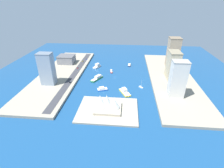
% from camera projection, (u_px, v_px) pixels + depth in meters
% --- Properties ---
extents(ground_plane, '(440.00, 440.00, 0.00)m').
position_uv_depth(ground_plane, '(115.00, 77.00, 289.25)').
color(ground_plane, navy).
extents(quay_west, '(70.00, 240.00, 3.43)m').
position_uv_depth(quay_west, '(171.00, 78.00, 280.69)').
color(quay_west, '#9E937F').
rests_on(quay_west, ground_plane).
extents(quay_east, '(70.00, 240.00, 3.43)m').
position_uv_depth(quay_east, '(61.00, 74.00, 296.23)').
color(quay_east, '#9E937F').
rests_on(quay_east, ground_plane).
extents(peninsula_point, '(71.51, 54.67, 2.00)m').
position_uv_depth(peninsula_point, '(108.00, 110.00, 203.78)').
color(peninsula_point, '#A89E89').
rests_on(peninsula_point, ground_plane).
extents(road_strip, '(10.46, 228.00, 0.15)m').
position_uv_depth(road_strip, '(75.00, 74.00, 293.43)').
color(road_strip, '#38383D').
rests_on(road_strip, quay_east).
extents(ferry_yellow_fast, '(18.19, 25.22, 6.69)m').
position_uv_depth(ferry_yellow_fast, '(125.00, 92.00, 240.75)').
color(ferry_yellow_fast, yellow).
rests_on(ferry_yellow_fast, ground_plane).
extents(tugboat_red, '(5.39, 13.03, 3.77)m').
position_uv_depth(tugboat_red, '(111.00, 71.00, 308.01)').
color(tugboat_red, red).
rests_on(tugboat_red, ground_plane).
extents(patrol_launch_navy, '(5.62, 16.57, 3.37)m').
position_uv_depth(patrol_launch_navy, '(129.00, 65.00, 337.63)').
color(patrol_launch_navy, '#1E284C').
rests_on(patrol_launch_navy, ground_plane).
extents(ferry_green_doubledeck, '(18.43, 26.56, 6.04)m').
position_uv_depth(ferry_green_doubledeck, '(97.00, 78.00, 280.36)').
color(ferry_green_doubledeck, '#2D8C4C').
rests_on(ferry_green_doubledeck, ground_plane).
extents(catamaran_blue, '(16.97, 12.49, 4.39)m').
position_uv_depth(catamaran_blue, '(102.00, 89.00, 248.75)').
color(catamaran_blue, blue).
rests_on(catamaran_blue, ground_plane).
extents(ferry_white_commuter, '(14.41, 20.28, 7.81)m').
position_uv_depth(ferry_white_commuter, '(97.00, 66.00, 326.92)').
color(ferry_white_commuter, silver).
rests_on(ferry_white_commuter, ground_plane).
extents(sailboat_small_white, '(6.80, 6.35, 12.54)m').
position_uv_depth(sailboat_small_white, '(141.00, 87.00, 255.63)').
color(sailboat_small_white, white).
rests_on(sailboat_small_white, ground_plane).
extents(tower_tall_glass, '(21.09, 15.07, 48.38)m').
position_uv_depth(tower_tall_glass, '(47.00, 69.00, 249.42)').
color(tower_tall_glass, '#8C9EB2').
rests_on(tower_tall_glass, quay_east).
extents(warehouse_low_gray, '(31.62, 27.74, 15.35)m').
position_uv_depth(warehouse_low_gray, '(67.00, 59.00, 338.24)').
color(warehouse_low_gray, gray).
rests_on(warehouse_low_gray, quay_east).
extents(apartment_midrise_tan, '(20.53, 21.32, 55.09)m').
position_uv_depth(apartment_midrise_tan, '(173.00, 53.00, 309.69)').
color(apartment_midrise_tan, tan).
rests_on(apartment_midrise_tan, quay_west).
extents(office_block_beige, '(17.59, 27.92, 44.26)m').
position_uv_depth(office_block_beige, '(173.00, 65.00, 269.59)').
color(office_block_beige, '#C6B793').
rests_on(office_block_beige, quay_west).
extents(hotel_broad_white, '(20.37, 16.22, 49.25)m').
position_uv_depth(hotel_broad_white, '(178.00, 79.00, 217.60)').
color(hotel_broad_white, silver).
rests_on(hotel_broad_white, quay_west).
extents(taxi_yellow_cab, '(1.94, 4.72, 1.65)m').
position_uv_depth(taxi_yellow_cab, '(83.00, 61.00, 348.86)').
color(taxi_yellow_cab, black).
rests_on(taxi_yellow_cab, road_strip).
extents(pickup_red, '(2.02, 5.03, 1.60)m').
position_uv_depth(pickup_red, '(78.00, 68.00, 315.65)').
color(pickup_red, black).
rests_on(pickup_red, road_strip).
extents(hatchback_blue, '(2.06, 4.73, 1.65)m').
position_uv_depth(hatchback_blue, '(87.00, 59.00, 359.14)').
color(hatchback_blue, black).
rests_on(hatchback_blue, road_strip).
extents(suv_black, '(2.10, 4.29, 1.71)m').
position_uv_depth(suv_black, '(70.00, 82.00, 262.34)').
color(suv_black, black).
rests_on(suv_black, road_strip).
extents(sedan_silver, '(1.98, 4.51, 1.59)m').
position_uv_depth(sedan_silver, '(78.00, 71.00, 301.34)').
color(sedan_silver, black).
rests_on(sedan_silver, road_strip).
extents(traffic_light_waterfront, '(0.36, 0.36, 6.50)m').
position_uv_depth(traffic_light_waterfront, '(84.00, 63.00, 329.18)').
color(traffic_light_waterfront, black).
rests_on(traffic_light_waterfront, quay_east).
extents(opera_landmark, '(31.72, 26.79, 20.61)m').
position_uv_depth(opera_landmark, '(107.00, 104.00, 199.78)').
color(opera_landmark, '#BCAD93').
rests_on(opera_landmark, peninsula_point).
extents(park_tree_cluster, '(6.89, 15.03, 7.71)m').
position_uv_depth(park_tree_cluster, '(171.00, 71.00, 291.93)').
color(park_tree_cluster, brown).
rests_on(park_tree_cluster, quay_west).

